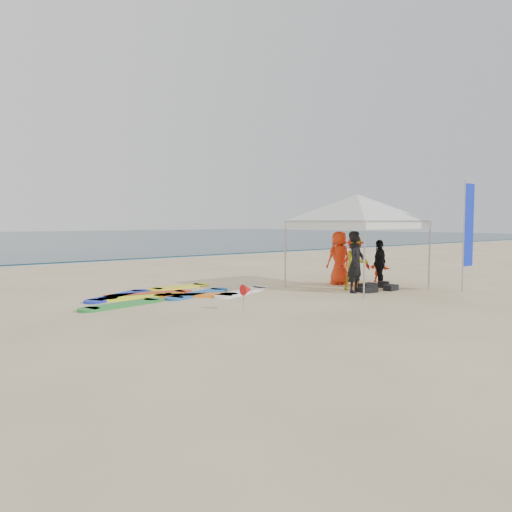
{
  "coord_description": "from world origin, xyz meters",
  "views": [
    {
      "loc": [
        -8.23,
        -8.67,
        2.22
      ],
      "look_at": [
        0.92,
        2.6,
        1.2
      ],
      "focal_mm": 35.0,
      "sensor_mm": 36.0,
      "label": 1
    }
  ],
  "objects_px": {
    "person_orange_b": "(339,258)",
    "canopy_tent": "(357,194)",
    "person_black_b": "(380,263)",
    "person_seated": "(378,269)",
    "person_black_a": "(356,262)",
    "person_orange_a": "(355,261)",
    "feather_flag": "(468,226)",
    "person_yellow": "(356,264)",
    "surfboard_spread": "(170,295)",
    "marker_pennant": "(247,290)"
  },
  "relations": [
    {
      "from": "person_orange_b",
      "to": "canopy_tent",
      "type": "bearing_deg",
      "value": 86.19
    },
    {
      "from": "person_black_b",
      "to": "person_seated",
      "type": "xyz_separation_m",
      "value": [
        0.92,
        0.73,
        -0.31
      ]
    },
    {
      "from": "person_black_a",
      "to": "person_orange_a",
      "type": "bearing_deg",
      "value": 22.59
    },
    {
      "from": "person_orange_b",
      "to": "feather_flag",
      "type": "height_order",
      "value": "feather_flag"
    },
    {
      "from": "person_black_a",
      "to": "feather_flag",
      "type": "xyz_separation_m",
      "value": [
        2.95,
        -2.04,
        1.1
      ]
    },
    {
      "from": "person_orange_b",
      "to": "person_yellow",
      "type": "bearing_deg",
      "value": 74.43
    },
    {
      "from": "person_orange_a",
      "to": "person_black_b",
      "type": "distance_m",
      "value": 0.84
    },
    {
      "from": "person_yellow",
      "to": "feather_flag",
      "type": "bearing_deg",
      "value": -19.51
    },
    {
      "from": "person_yellow",
      "to": "person_orange_b",
      "type": "bearing_deg",
      "value": 85.3
    },
    {
      "from": "person_yellow",
      "to": "person_black_b",
      "type": "relative_size",
      "value": 1.06
    },
    {
      "from": "canopy_tent",
      "to": "person_yellow",
      "type": "bearing_deg",
      "value": -139.68
    },
    {
      "from": "person_black_a",
      "to": "person_seated",
      "type": "distance_m",
      "value": 2.93
    },
    {
      "from": "person_yellow",
      "to": "person_seated",
      "type": "bearing_deg",
      "value": 43.61
    },
    {
      "from": "person_yellow",
      "to": "surfboard_spread",
      "type": "height_order",
      "value": "person_yellow"
    },
    {
      "from": "person_orange_a",
      "to": "feather_flag",
      "type": "relative_size",
      "value": 0.49
    },
    {
      "from": "person_black_a",
      "to": "person_yellow",
      "type": "relative_size",
      "value": 1.13
    },
    {
      "from": "person_yellow",
      "to": "person_seated",
      "type": "xyz_separation_m",
      "value": [
        2.25,
        0.84,
        -0.36
      ]
    },
    {
      "from": "person_orange_a",
      "to": "person_seated",
      "type": "distance_m",
      "value": 1.48
    },
    {
      "from": "canopy_tent",
      "to": "surfboard_spread",
      "type": "bearing_deg",
      "value": 157.81
    },
    {
      "from": "person_black_b",
      "to": "person_black_a",
      "type": "bearing_deg",
      "value": -3.22
    },
    {
      "from": "person_yellow",
      "to": "person_orange_a",
      "type": "height_order",
      "value": "person_orange_a"
    },
    {
      "from": "surfboard_spread",
      "to": "canopy_tent",
      "type": "bearing_deg",
      "value": -22.19
    },
    {
      "from": "canopy_tent",
      "to": "surfboard_spread",
      "type": "relative_size",
      "value": 0.78
    },
    {
      "from": "person_black_b",
      "to": "surfboard_spread",
      "type": "relative_size",
      "value": 0.26
    },
    {
      "from": "person_yellow",
      "to": "person_seated",
      "type": "height_order",
      "value": "person_yellow"
    },
    {
      "from": "person_orange_b",
      "to": "feather_flag",
      "type": "bearing_deg",
      "value": 128.23
    },
    {
      "from": "person_seated",
      "to": "surfboard_spread",
      "type": "xyz_separation_m",
      "value": [
        -7.49,
        1.85,
        -0.45
      ]
    },
    {
      "from": "person_seated",
      "to": "person_yellow",
      "type": "bearing_deg",
      "value": 115.68
    },
    {
      "from": "person_black_b",
      "to": "person_seated",
      "type": "bearing_deg",
      "value": -157.82
    },
    {
      "from": "feather_flag",
      "to": "person_black_b",
      "type": "bearing_deg",
      "value": 116.23
    },
    {
      "from": "person_black_a",
      "to": "person_orange_a",
      "type": "height_order",
      "value": "person_black_a"
    },
    {
      "from": "person_yellow",
      "to": "marker_pennant",
      "type": "bearing_deg",
      "value": -150.71
    },
    {
      "from": "person_black_b",
      "to": "surfboard_spread",
      "type": "height_order",
      "value": "person_black_b"
    },
    {
      "from": "person_black_b",
      "to": "person_orange_a",
      "type": "bearing_deg",
      "value": -67.91
    },
    {
      "from": "marker_pennant",
      "to": "canopy_tent",
      "type": "bearing_deg",
      "value": 9.55
    },
    {
      "from": "person_black_a",
      "to": "person_seated",
      "type": "bearing_deg",
      "value": 4.9
    },
    {
      "from": "feather_flag",
      "to": "canopy_tent",
      "type": "bearing_deg",
      "value": 127.68
    },
    {
      "from": "person_black_a",
      "to": "canopy_tent",
      "type": "height_order",
      "value": "canopy_tent"
    },
    {
      "from": "person_yellow",
      "to": "person_orange_b",
      "type": "distance_m",
      "value": 1.56
    },
    {
      "from": "surfboard_spread",
      "to": "marker_pennant",
      "type": "bearing_deg",
      "value": -83.06
    },
    {
      "from": "person_seated",
      "to": "canopy_tent",
      "type": "distance_m",
      "value": 3.21
    },
    {
      "from": "canopy_tent",
      "to": "feather_flag",
      "type": "distance_m",
      "value": 3.59
    },
    {
      "from": "surfboard_spread",
      "to": "feather_flag",
      "type": "bearing_deg",
      "value": -32.92
    },
    {
      "from": "person_orange_a",
      "to": "person_orange_b",
      "type": "relative_size",
      "value": 0.91
    },
    {
      "from": "person_seated",
      "to": "marker_pennant",
      "type": "bearing_deg",
      "value": 106.08
    },
    {
      "from": "feather_flag",
      "to": "surfboard_spread",
      "type": "bearing_deg",
      "value": 147.08
    },
    {
      "from": "feather_flag",
      "to": "marker_pennant",
      "type": "xyz_separation_m",
      "value": [
        -7.39,
        1.83,
        -1.56
      ]
    },
    {
      "from": "canopy_tent",
      "to": "marker_pennant",
      "type": "bearing_deg",
      "value": -170.45
    },
    {
      "from": "person_yellow",
      "to": "feather_flag",
      "type": "height_order",
      "value": "feather_flag"
    },
    {
      "from": "canopy_tent",
      "to": "feather_flag",
      "type": "relative_size",
      "value": 1.35
    }
  ]
}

